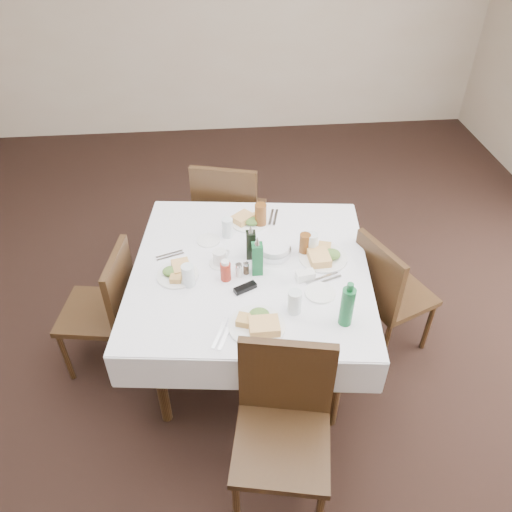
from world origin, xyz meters
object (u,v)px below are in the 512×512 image
at_px(chair_west, 108,304).
at_px(chair_east, 386,290).
at_px(water_n, 227,228).
at_px(water_w, 188,275).
at_px(water_s, 295,302).
at_px(green_bottle, 347,306).
at_px(chair_south, 284,418).
at_px(oil_cruet_dark, 251,244).
at_px(dining_table, 251,278).
at_px(chair_north, 229,212).
at_px(water_e, 311,244).
at_px(oil_cruet_green, 257,257).
at_px(ketchup_bottle, 226,271).
at_px(coffee_mug, 220,258).
at_px(bread_basket, 274,250).

bearing_deg(chair_west, chair_east, -1.23).
xyz_separation_m(water_n, water_w, (-0.23, -0.41, 0.00)).
height_order(water_n, water_s, water_s).
relative_size(water_s, green_bottle, 0.51).
distance_m(chair_south, oil_cruet_dark, 0.96).
height_order(chair_south, chair_west, chair_south).
bearing_deg(dining_table, chair_north, 95.66).
relative_size(water_e, oil_cruet_green, 0.53).
bearing_deg(dining_table, chair_south, -84.34).
xyz_separation_m(chair_south, water_e, (0.27, 0.91, 0.30)).
height_order(dining_table, water_w, water_w).
xyz_separation_m(ketchup_bottle, coffee_mug, (-0.03, 0.13, -0.02)).
height_order(bread_basket, coffee_mug, coffee_mug).
height_order(water_s, green_bottle, green_bottle).
bearing_deg(water_e, coffee_mug, -174.65).
bearing_deg(chair_south, oil_cruet_green, 93.69).
relative_size(coffee_mug, green_bottle, 0.47).
relative_size(water_w, green_bottle, 0.49).
height_order(water_n, green_bottle, green_bottle).
xyz_separation_m(chair_east, chair_west, (-1.67, 0.04, -0.00)).
bearing_deg(ketchup_bottle, water_w, -173.24).
bearing_deg(chair_south, water_w, 120.86).
relative_size(chair_west, water_w, 6.79).
distance_m(chair_south, bread_basket, 0.96).
relative_size(oil_cruet_green, green_bottle, 0.97).
relative_size(chair_west, coffee_mug, 7.08).
distance_m(water_n, water_w, 0.47).
distance_m(water_s, oil_cruet_dark, 0.49).
bearing_deg(green_bottle, ketchup_bottle, 146.59).
bearing_deg(oil_cruet_dark, ketchup_bottle, -130.63).
xyz_separation_m(water_e, green_bottle, (0.07, -0.56, 0.05)).
bearing_deg(chair_west, water_w, -18.96).
bearing_deg(oil_cruet_dark, oil_cruet_green, -80.58).
relative_size(dining_table, water_n, 12.04).
bearing_deg(chair_west, water_n, 18.04).
bearing_deg(chair_north, chair_east, -42.74).
bearing_deg(coffee_mug, dining_table, -14.88).
height_order(water_e, ketchup_bottle, water_e).
bearing_deg(chair_east, water_e, 171.70).
bearing_deg(chair_west, water_e, 1.58).
bearing_deg(chair_north, chair_south, -84.34).
bearing_deg(water_s, water_w, 154.56).
bearing_deg(oil_cruet_dark, water_w, -150.30).
bearing_deg(bread_basket, dining_table, -144.16).
bearing_deg(chair_east, oil_cruet_dark, 175.66).
relative_size(dining_table, water_w, 11.59).
bearing_deg(chair_north, oil_cruet_green, -82.70).
height_order(ketchup_bottle, coffee_mug, ketchup_bottle).
relative_size(water_n, water_w, 0.96).
height_order(chair_south, oil_cruet_dark, oil_cruet_dark).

